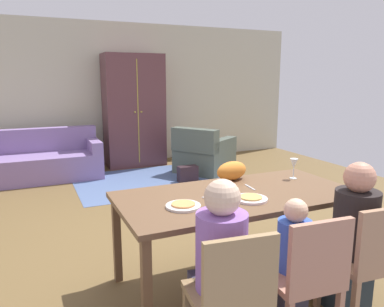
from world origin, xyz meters
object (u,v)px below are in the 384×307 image
Objects in this scene: dining_chair_child at (307,274)px; wine_glass at (294,164)px; dining_chair_man at (231,294)px; person_woman at (350,243)px; armoire at (134,111)px; handbag at (188,174)px; person_man at (219,275)px; plate_near_child at (251,199)px; dining_table at (238,202)px; dining_chair_woman at (369,257)px; plate_near_man at (183,206)px; armchair at (203,155)px; cat at (232,171)px; couch at (41,161)px; person_child at (290,269)px.

wine_glass is at bearing 55.48° from dining_chair_child.
person_woman is (1.06, 0.17, 0.02)m from dining_chair_man.
armoire reaches higher than person_woman.
armoire is 6.56× the size of handbag.
armoire reaches higher than handbag.
plate_near_child is at bearing 42.27° from person_man.
dining_table is 4.50m from armoire.
dining_chair_woman is at bearing 0.01° from dining_chair_child.
dining_chair_child is at bearing -179.99° from dining_chair_woman.
person_man is 0.53× the size of armoire.
plate_near_man is 3.41m from handbag.
handbag is (1.35, 3.06, -0.64)m from plate_near_man.
dining_chair_man reaches higher than plate_near_child.
plate_near_man is 0.29× the size of dining_chair_man.
armchair is at bearing 42.95° from handbag.
person_man is (0.00, -0.53, -0.26)m from plate_near_man.
dining_chair_woman is 1.30m from cat.
wine_glass is at bearing -85.92° from armoire.
armchair reaches higher than dining_table.
couch is 1.91m from armoire.
dining_chair_woman is (1.04, -0.71, -0.28)m from plate_near_man.
dining_chair_man is 2.72× the size of cat.
plate_near_man is 0.83m from person_child.
dining_chair_child is (0.53, -0.00, 0.00)m from dining_chair_man.
dining_chair_man is at bearing -140.45° from wine_glass.
couch is (-0.82, 4.75, -0.21)m from person_man.
dining_chair_child is 1.26m from cat.
plate_near_man is at bearing -166.10° from wine_glass.
person_man reaches higher than cat.
dining_chair_child is 0.78× the size of person_woman.
couch is (-2.02, 3.92, -0.59)m from wine_glass.
dining_chair_child is at bearing -161.88° from person_woman.
plate_near_child is 0.75m from person_man.
person_child reaches higher than dining_chair_woman.
couch reaches higher than dining_table.
dining_chair_child is at bearing -102.51° from handbag.
armchair is (1.87, 4.24, -0.17)m from dining_chair_man.
couch is at bearing 105.11° from dining_chair_child.
person_child reaches higher than plate_near_child.
plate_near_child is 0.13× the size of couch.
person_woman is (-0.16, -0.83, -0.38)m from wine_glass.
wine_glass is at bearing 50.77° from person_child.
person_man is 4.82m from couch.
dining_chair_woman is at bearing -86.14° from cat.
plate_near_child is 4.67m from armoire.
person_child reaches higher than dining_chair_child.
dining_chair_child is 2.72× the size of handbag.
armoire is at bearing 85.77° from person_child.
cat is at bearing 160.65° from wine_glass.
dining_chair_child is at bearing -90.57° from plate_near_child.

